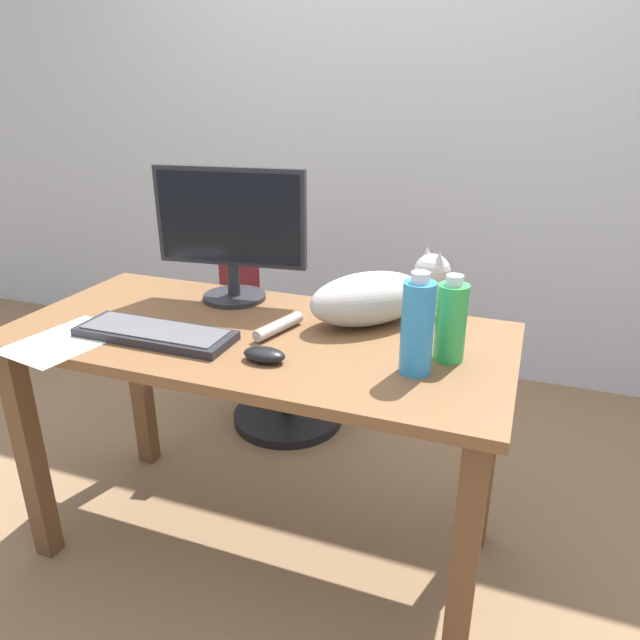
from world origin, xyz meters
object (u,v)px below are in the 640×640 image
object	(u,v)px
office_chair	(275,343)
spray_bottle	(451,321)
cat	(376,295)
computer_mouse	(264,355)
monitor	(230,230)
water_bottle	(417,327)
keyboard	(155,333)

from	to	relation	value
office_chair	spray_bottle	bearing A→B (deg)	-41.25
cat	computer_mouse	bearing A→B (deg)	-118.02
monitor	water_bottle	bearing A→B (deg)	-25.23
office_chair	cat	bearing A→B (deg)	-43.03
keyboard	computer_mouse	distance (m)	0.34
office_chair	monitor	bearing A→B (deg)	-78.67
monitor	cat	world-z (taller)	monitor
water_bottle	spray_bottle	distance (m)	0.12
keyboard	computer_mouse	xyz separation A→B (m)	(0.34, -0.03, 0.00)
monitor	spray_bottle	distance (m)	0.75
keyboard	water_bottle	distance (m)	0.71
monitor	spray_bottle	xyz separation A→B (m)	(0.71, -0.21, -0.12)
monitor	spray_bottle	size ratio (longest dim) A/B	2.18
cat	computer_mouse	world-z (taller)	cat
monitor	water_bottle	xyz separation A→B (m)	(0.65, -0.31, -0.11)
keyboard	cat	xyz separation A→B (m)	(0.53, 0.32, 0.07)
computer_mouse	spray_bottle	xyz separation A→B (m)	(0.43, 0.17, 0.08)
office_chair	keyboard	bearing A→B (deg)	-86.71
monitor	computer_mouse	xyz separation A→B (m)	(0.29, -0.38, -0.21)
cat	spray_bottle	size ratio (longest dim) A/B	2.07
keyboard	water_bottle	world-z (taller)	water_bottle
keyboard	water_bottle	size ratio (longest dim) A/B	1.76
office_chair	water_bottle	world-z (taller)	water_bottle
office_chair	spray_bottle	distance (m)	1.19
computer_mouse	water_bottle	distance (m)	0.38
computer_mouse	spray_bottle	size ratio (longest dim) A/B	0.50
office_chair	spray_bottle	xyz separation A→B (m)	(0.82, -0.71, 0.48)
office_chair	keyboard	xyz separation A→B (m)	(0.05, -0.86, 0.40)
cat	office_chair	bearing A→B (deg)	136.97
cat	keyboard	bearing A→B (deg)	-148.50
keyboard	cat	distance (m)	0.62
computer_mouse	keyboard	bearing A→B (deg)	175.42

